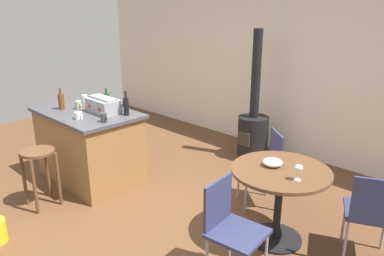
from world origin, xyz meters
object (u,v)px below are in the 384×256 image
(cup_0, at_px, (85,98))
(cup_3, at_px, (92,102))
(folding_chair_far, at_px, (371,211))
(wooden_stool, at_px, (39,165))
(folding_chair_left, at_px, (265,163))
(cup_2, at_px, (104,117))
(serving_bowl, at_px, (273,162))
(bottle_0, at_px, (61,101))
(bottle_2, at_px, (107,99))
(wine_glass, at_px, (299,169))
(cup_1, at_px, (79,116))
(wood_stove, at_px, (253,128))
(kitchen_island, at_px, (89,145))
(bottle_1, at_px, (126,106))
(cup_4, at_px, (79,105))
(toolbox, at_px, (103,105))
(dining_table, at_px, (280,187))
(folding_chair_near, at_px, (230,225))

(cup_0, distance_m, cup_3, 0.21)
(cup_3, bearing_deg, folding_chair_far, 9.30)
(wooden_stool, bearing_deg, folding_chair_left, 44.96)
(cup_2, relative_size, serving_bowl, 0.60)
(bottle_0, xyz_separation_m, bottle_2, (0.27, 0.48, -0.02))
(wine_glass, bearing_deg, cup_1, -164.83)
(wood_stove, bearing_deg, folding_chair_left, -49.45)
(wood_stove, distance_m, bottle_0, 2.65)
(wine_glass, bearing_deg, folding_chair_far, 34.66)
(bottle_0, distance_m, cup_1, 0.54)
(kitchen_island, height_order, bottle_1, bottle_1)
(serving_bowl, bearing_deg, bottle_1, -171.21)
(cup_0, bearing_deg, folding_chair_left, 17.81)
(cup_1, xyz_separation_m, serving_bowl, (2.10, 0.76, -0.18))
(cup_1, xyz_separation_m, cup_3, (-0.46, 0.45, 0.00))
(wood_stove, bearing_deg, bottle_2, -122.80)
(kitchen_island, height_order, folding_chair_left, kitchen_island)
(bottle_2, bearing_deg, kitchen_island, -85.96)
(kitchen_island, bearing_deg, folding_chair_far, 13.73)
(wine_glass, xyz_separation_m, serving_bowl, (-0.31, 0.10, -0.07))
(folding_chair_left, relative_size, serving_bowl, 4.71)
(cup_2, distance_m, cup_4, 0.70)
(wood_stove, xyz_separation_m, toolbox, (-0.87, -1.91, 0.54))
(dining_table, relative_size, toolbox, 2.08)
(cup_4, bearing_deg, dining_table, 11.43)
(cup_1, bearing_deg, bottle_0, 172.86)
(wood_stove, bearing_deg, wooden_stool, -107.30)
(kitchen_island, bearing_deg, cup_1, -43.70)
(kitchen_island, distance_m, toolbox, 0.59)
(bottle_2, bearing_deg, wood_stove, 57.20)
(folding_chair_left, bearing_deg, bottle_0, -152.61)
(cup_1, relative_size, wine_glass, 0.85)
(wood_stove, distance_m, cup_0, 2.40)
(wooden_stool, relative_size, dining_table, 0.73)
(wood_stove, distance_m, wine_glass, 2.29)
(folding_chair_left, bearing_deg, wood_stove, 130.55)
(cup_2, xyz_separation_m, cup_4, (-0.70, 0.08, -0.00))
(bottle_2, bearing_deg, wine_glass, 2.21)
(cup_0, height_order, cup_1, cup_0)
(bottle_2, distance_m, cup_1, 0.61)
(bottle_0, height_order, cup_0, bottle_0)
(bottle_1, relative_size, wine_glass, 2.03)
(folding_chair_near, height_order, cup_3, cup_3)
(kitchen_island, distance_m, wine_glass, 2.72)
(cup_1, bearing_deg, cup_3, 135.09)
(bottle_1, bearing_deg, kitchen_island, -154.41)
(cup_4, bearing_deg, cup_0, 137.86)
(wooden_stool, height_order, bottle_1, bottle_1)
(dining_table, distance_m, wine_glass, 0.37)
(bottle_2, bearing_deg, bottle_0, -118.79)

